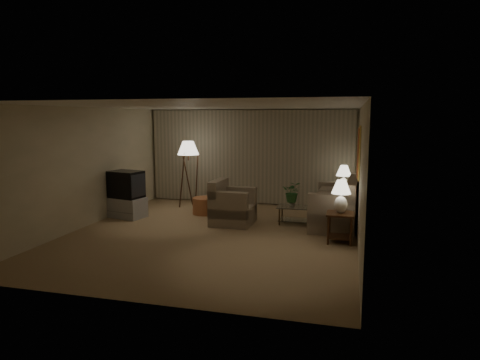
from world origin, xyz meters
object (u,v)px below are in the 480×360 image
Objects in this scene: coffee_table at (299,213)px; floor_lamp at (189,173)px; armchair at (233,207)px; ottoman at (205,206)px; table_lamp_far at (344,176)px; crt_tv at (126,184)px; vase at (292,204)px; side_table_far at (343,199)px; side_table_near at (340,222)px; tv_cabinet at (127,207)px; table_lamp_near at (341,194)px; sofa at (335,207)px.

floor_lamp reaches higher than coffee_table.
armchair is 1.59× the size of ottoman.
table_lamp_far is 0.76× the size of crt_tv.
ottoman is at bearing 38.76° from crt_tv.
vase is at bearing 17.99° from crt_tv.
side_table_far is 1.76m from vase.
side_table_near is at bearing -30.49° from floor_lamp.
armchair is 1.02× the size of tv_cabinet.
table_lamp_far is 5.53m from tv_cabinet.
side_table_near is at bearing 3.21° from tv_cabinet.
crt_tv is at bearing 0.00° from tv_cabinet.
ottoman is (1.76, 0.85, -0.62)m from crt_tv.
table_lamp_far is 5.48m from crt_tv.
table_lamp_near is at bearing -52.21° from coffee_table.
sofa is at bearing -15.33° from floor_lamp.
table_lamp_near is 1.75m from vase.
table_lamp_far is 0.67× the size of tv_cabinet.
table_lamp_far reaches higher than coffee_table.
vase is at bearing -80.96° from sofa.
armchair is 2.75m from tv_cabinet.
coffee_table is 2.52m from ottoman.
sofa reaches higher than side_table_near.
crt_tv reaches higher than side_table_far.
vase is (4.08, 0.37, 0.23)m from tv_cabinet.
table_lamp_near reaches higher than coffee_table.
armchair is 7.46× the size of vase.
crt_tv is 4.11m from vase.
coffee_table is (-0.97, 1.25, -0.14)m from side_table_near.
tv_cabinet is 1.95m from ottoman.
table_lamp_far is 3.63m from ottoman.
vase is at bearing 180.00° from coffee_table.
tv_cabinet is (-5.05, -0.47, -0.18)m from sofa.
armchair is 1.68× the size of side_table_far.
side_table_far is 5.49m from crt_tv.
floor_lamp is at bearing 159.40° from coffee_table.
ottoman is at bearing 38.76° from tv_cabinet.
side_table_near is 5.29m from crt_tv.
coffee_table is at bearing -79.89° from sofa.
coffee_table is 7.21× the size of vase.
side_table_far reaches higher than coffee_table.
sofa is 3.10× the size of table_lamp_far.
side_table_near is at bearing -26.79° from ottoman.
floor_lamp is at bearing 69.25° from crt_tv.
armchair is at bearing -42.29° from floor_lamp.
table_lamp_near is 5.33m from tv_cabinet.
armchair is 1.52× the size of table_lamp_far.
table_lamp_far is 1.81m from coffee_table.
armchair is 2.62m from side_table_near.
side_table_near is at bearing 3.21° from crt_tv.
side_table_near is 1.59m from coffee_table.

